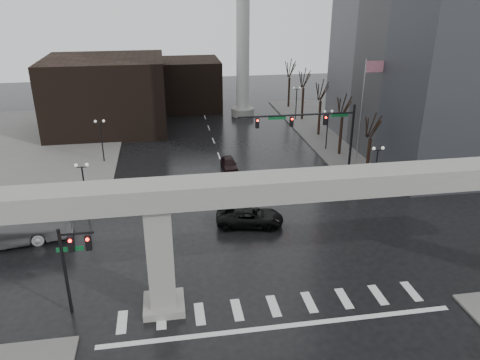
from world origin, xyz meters
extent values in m
plane|color=black|center=(0.00, 0.00, 0.00)|extent=(160.00, 160.00, 0.00)
cube|color=slate|center=(26.00, 36.00, 0.07)|extent=(28.00, 36.00, 0.15)
cube|color=slate|center=(-26.00, 36.00, 0.07)|extent=(28.00, 36.00, 0.15)
cube|color=#989590|center=(0.00, 0.00, 8.00)|extent=(48.00, 2.20, 1.40)
cube|color=#989590|center=(-7.00, 0.00, 3.65)|extent=(1.60, 1.60, 7.30)
cube|color=#989590|center=(-7.00, 0.00, 0.25)|extent=(2.60, 2.60, 0.50)
cube|color=black|center=(-14.00, 42.00, 5.00)|extent=(16.00, 14.00, 10.00)
cube|color=black|center=(-2.00, 52.00, 4.00)|extent=(10.00, 10.00, 8.00)
cylinder|color=beige|center=(6.00, 46.00, 15.00)|extent=(2.00, 2.00, 30.00)
cylinder|color=#989590|center=(6.00, 46.00, 0.60)|extent=(3.60, 3.60, 1.20)
cylinder|color=black|center=(12.80, 18.80, 4.00)|extent=(0.24, 0.24, 8.00)
cylinder|color=black|center=(6.80, 18.80, 7.20)|extent=(12.00, 0.18, 0.18)
cube|color=black|center=(9.80, 18.80, 6.55)|extent=(0.35, 0.30, 1.00)
cube|color=black|center=(6.30, 18.80, 6.55)|extent=(0.35, 0.30, 1.00)
cube|color=black|center=(2.80, 18.80, 6.55)|extent=(0.35, 0.30, 1.00)
sphere|color=#FF0C05|center=(9.80, 18.62, 6.85)|extent=(0.20, 0.20, 0.20)
cube|color=#0B5226|center=(11.30, 18.80, 7.00)|extent=(1.80, 0.05, 0.35)
cube|color=#0B5226|center=(4.80, 18.80, 7.00)|extent=(1.80, 0.05, 0.35)
cylinder|color=black|center=(-12.80, 0.50, 3.00)|extent=(0.20, 0.20, 6.00)
cylinder|color=black|center=(-11.80, 0.50, 5.60)|extent=(2.00, 0.14, 0.14)
cube|color=black|center=(-12.20, 0.50, 4.95)|extent=(0.35, 0.30, 1.00)
cube|color=black|center=(-11.20, 0.50, 4.95)|extent=(0.35, 0.30, 1.00)
cube|color=#0B5226|center=(-12.30, 0.50, 4.60)|extent=(1.60, 0.05, 0.30)
cylinder|color=silver|center=(15.00, 22.00, 6.00)|extent=(0.12, 0.12, 12.00)
cube|color=red|center=(16.00, 22.00, 11.20)|extent=(2.00, 0.03, 1.20)
cylinder|color=black|center=(13.50, 14.00, 2.40)|extent=(0.14, 0.14, 4.80)
cube|color=black|center=(13.50, 14.00, 4.75)|extent=(0.90, 0.06, 0.06)
sphere|color=silver|center=(13.05, 14.00, 4.95)|extent=(0.32, 0.32, 0.32)
sphere|color=silver|center=(13.95, 14.00, 4.95)|extent=(0.32, 0.32, 0.32)
cylinder|color=black|center=(13.50, 28.00, 2.40)|extent=(0.14, 0.14, 4.80)
cube|color=black|center=(13.50, 28.00, 4.75)|extent=(0.90, 0.06, 0.06)
sphere|color=silver|center=(13.05, 28.00, 4.95)|extent=(0.32, 0.32, 0.32)
sphere|color=silver|center=(13.95, 28.00, 4.95)|extent=(0.32, 0.32, 0.32)
cylinder|color=black|center=(13.50, 42.00, 2.40)|extent=(0.14, 0.14, 4.80)
cube|color=black|center=(13.50, 42.00, 4.75)|extent=(0.90, 0.06, 0.06)
sphere|color=silver|center=(13.05, 42.00, 4.95)|extent=(0.32, 0.32, 0.32)
sphere|color=silver|center=(13.95, 42.00, 4.95)|extent=(0.32, 0.32, 0.32)
cylinder|color=black|center=(-13.50, 14.00, 2.40)|extent=(0.14, 0.14, 4.80)
cube|color=black|center=(-13.50, 14.00, 4.75)|extent=(0.90, 0.06, 0.06)
sphere|color=silver|center=(-13.95, 14.00, 4.95)|extent=(0.32, 0.32, 0.32)
sphere|color=silver|center=(-13.05, 14.00, 4.95)|extent=(0.32, 0.32, 0.32)
cylinder|color=black|center=(-13.50, 28.00, 2.40)|extent=(0.14, 0.14, 4.80)
cube|color=black|center=(-13.50, 28.00, 4.75)|extent=(0.90, 0.06, 0.06)
sphere|color=silver|center=(-13.95, 28.00, 4.95)|extent=(0.32, 0.32, 0.32)
sphere|color=silver|center=(-13.05, 28.00, 4.95)|extent=(0.32, 0.32, 0.32)
cylinder|color=black|center=(-13.50, 42.00, 2.40)|extent=(0.14, 0.14, 4.80)
cube|color=black|center=(-13.50, 42.00, 4.75)|extent=(0.90, 0.06, 0.06)
sphere|color=silver|center=(-13.95, 42.00, 4.95)|extent=(0.32, 0.32, 0.32)
sphere|color=silver|center=(-13.05, 42.00, 4.95)|extent=(0.32, 0.32, 0.32)
cylinder|color=black|center=(14.50, 18.00, 2.27)|extent=(0.34, 0.34, 4.55)
cylinder|color=black|center=(14.50, 18.00, 6.01)|extent=(0.12, 1.52, 2.98)
cylinder|color=black|center=(15.00, 18.25, 5.78)|extent=(0.83, 1.14, 2.51)
cylinder|color=black|center=(14.50, 26.00, 2.33)|extent=(0.34, 0.34, 4.66)
cylinder|color=black|center=(14.50, 26.00, 6.15)|extent=(0.12, 1.55, 3.05)
cylinder|color=black|center=(15.00, 26.25, 5.91)|extent=(0.85, 1.16, 2.57)
cylinder|color=black|center=(14.50, 34.00, 2.38)|extent=(0.34, 0.34, 4.76)
cylinder|color=black|center=(14.50, 34.00, 6.29)|extent=(0.12, 1.59, 3.11)
cylinder|color=black|center=(15.00, 34.25, 6.05)|extent=(0.86, 1.18, 2.62)
cylinder|color=black|center=(14.50, 42.00, 2.43)|extent=(0.34, 0.34, 4.87)
cylinder|color=black|center=(14.50, 42.00, 6.43)|extent=(0.12, 1.62, 3.18)
cylinder|color=black|center=(15.00, 42.25, 6.18)|extent=(0.88, 1.20, 2.68)
cylinder|color=black|center=(14.50, 50.00, 2.48)|extent=(0.34, 0.34, 4.97)
cylinder|color=black|center=(14.50, 50.00, 6.57)|extent=(0.12, 1.65, 3.25)
cylinder|color=black|center=(15.00, 50.25, 6.31)|extent=(0.89, 1.23, 2.74)
imported|color=black|center=(0.48, 10.08, 0.80)|extent=(6.15, 3.67, 1.60)
imported|color=black|center=(0.57, 23.31, 0.69)|extent=(1.68, 4.06, 1.38)
camera|label=1|loc=(-6.19, -25.05, 19.31)|focal=35.00mm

